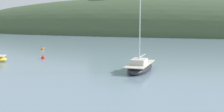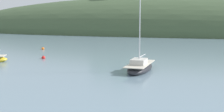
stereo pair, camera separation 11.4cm
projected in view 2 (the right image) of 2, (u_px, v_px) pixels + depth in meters
The scene contains 4 objects.
far_shoreline_hill at pixel (170, 33), 85.01m from camera, with size 150.00×36.00×25.66m.
sailboat_blue_center at pixel (140, 67), 26.99m from camera, with size 2.19×5.77×8.26m.
mooring_buoy_channel at pixel (43, 49), 44.35m from camera, with size 0.44×0.44×0.54m.
mooring_buoy_outer at pixel (43, 58), 34.77m from camera, with size 0.44×0.44×0.54m.
Camera 2 is at (7.92, -6.84, 5.03)m, focal length 46.86 mm.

